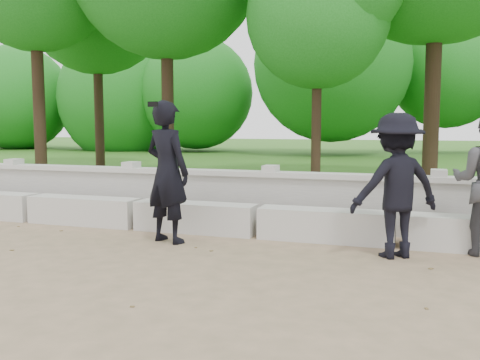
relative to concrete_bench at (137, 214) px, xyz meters
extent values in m
plane|color=#9D8060|center=(0.00, -1.90, -0.22)|extent=(80.00, 80.00, 0.00)
cube|color=#2D5A18|center=(0.00, 12.10, -0.10)|extent=(40.00, 22.00, 0.25)
cube|color=beige|center=(-1.00, 0.00, 0.00)|extent=(1.90, 0.45, 0.45)
cube|color=beige|center=(1.00, 0.00, 0.00)|extent=(1.90, 0.45, 0.45)
cube|color=beige|center=(3.00, 0.00, 0.00)|extent=(1.90, 0.45, 0.45)
cube|color=beige|center=(5.00, 0.00, 0.00)|extent=(1.90, 0.45, 0.45)
cube|color=beige|center=(0.00, 0.70, 0.18)|extent=(12.50, 0.25, 0.82)
cube|color=beige|center=(0.00, 0.70, 0.64)|extent=(12.50, 0.35, 0.08)
cube|color=black|center=(0.30, 0.56, 0.40)|extent=(0.36, 0.02, 0.24)
imported|color=black|center=(0.92, -0.77, 0.76)|extent=(0.83, 0.67, 1.97)
cube|color=black|center=(0.92, -1.16, 1.68)|extent=(0.14, 0.06, 0.07)
imported|color=black|center=(3.96, -0.64, 0.67)|extent=(1.33, 1.17, 1.78)
cylinder|color=#382619|center=(-5.55, 7.45, 2.20)|extent=(0.29, 0.29, 4.35)
cylinder|color=#382619|center=(-4.75, 3.62, 2.19)|extent=(0.29, 0.29, 4.32)
cylinder|color=#382619|center=(-1.49, 4.15, 2.17)|extent=(0.29, 0.29, 4.29)
cylinder|color=#382619|center=(2.20, 3.49, 1.51)|extent=(0.20, 0.20, 2.97)
sphere|color=#156715|center=(2.20, 3.49, 3.79)|extent=(2.89, 2.89, 2.89)
cylinder|color=#382619|center=(4.44, 5.01, 2.51)|extent=(0.34, 0.34, 4.96)
imported|color=#337527|center=(-1.93, 1.40, 0.33)|extent=(0.39, 0.38, 0.62)
imported|color=#337527|center=(-0.80, 1.40, 0.34)|extent=(0.42, 0.44, 0.63)
imported|color=#337527|center=(3.62, 1.40, 0.30)|extent=(0.62, 0.58, 0.56)
imported|color=#337527|center=(-2.37, 1.94, 0.28)|extent=(0.29, 0.32, 0.51)
camera|label=1|loc=(4.23, -7.43, 1.41)|focal=40.00mm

